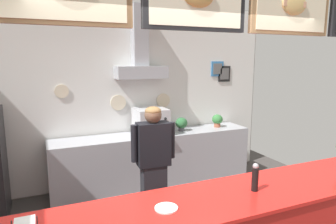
{
  "coord_description": "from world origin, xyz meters",
  "views": [
    {
      "loc": [
        -1.18,
        -2.38,
        2.12
      ],
      "look_at": [
        0.15,
        0.75,
        1.52
      ],
      "focal_mm": 32.23,
      "sensor_mm": 36.0,
      "label": 1
    }
  ],
  "objects_px": {
    "potted_basil": "(181,123)",
    "espresso_machine": "(151,122)",
    "shop_worker": "(153,163)",
    "pepper_grinder": "(255,177)",
    "condiment_plate": "(166,208)",
    "potted_thyme": "(217,120)"
  },
  "relations": [
    {
      "from": "shop_worker",
      "to": "espresso_machine",
      "type": "bearing_deg",
      "value": -104.78
    },
    {
      "from": "potted_basil",
      "to": "pepper_grinder",
      "type": "relative_size",
      "value": 0.95
    },
    {
      "from": "condiment_plate",
      "to": "espresso_machine",
      "type": "bearing_deg",
      "value": 72.5
    },
    {
      "from": "pepper_grinder",
      "to": "potted_basil",
      "type": "bearing_deg",
      "value": 77.96
    },
    {
      "from": "shop_worker",
      "to": "pepper_grinder",
      "type": "relative_size",
      "value": 6.36
    },
    {
      "from": "potted_basil",
      "to": "potted_thyme",
      "type": "bearing_deg",
      "value": 1.59
    },
    {
      "from": "pepper_grinder",
      "to": "condiment_plate",
      "type": "height_order",
      "value": "pepper_grinder"
    },
    {
      "from": "espresso_machine",
      "to": "pepper_grinder",
      "type": "bearing_deg",
      "value": -89.85
    },
    {
      "from": "espresso_machine",
      "to": "potted_thyme",
      "type": "bearing_deg",
      "value": 1.76
    },
    {
      "from": "espresso_machine",
      "to": "condiment_plate",
      "type": "bearing_deg",
      "value": -107.5
    },
    {
      "from": "shop_worker",
      "to": "espresso_machine",
      "type": "height_order",
      "value": "shop_worker"
    },
    {
      "from": "pepper_grinder",
      "to": "condiment_plate",
      "type": "bearing_deg",
      "value": 179.72
    },
    {
      "from": "potted_basil",
      "to": "condiment_plate",
      "type": "bearing_deg",
      "value": -117.89
    },
    {
      "from": "shop_worker",
      "to": "potted_basil",
      "type": "xyz_separation_m",
      "value": [
        0.96,
        1.2,
        0.18
      ]
    },
    {
      "from": "pepper_grinder",
      "to": "espresso_machine",
      "type": "bearing_deg",
      "value": 90.15
    },
    {
      "from": "espresso_machine",
      "to": "shop_worker",
      "type": "bearing_deg",
      "value": -108.58
    },
    {
      "from": "espresso_machine",
      "to": "potted_basil",
      "type": "bearing_deg",
      "value": 1.98
    },
    {
      "from": "potted_thyme",
      "to": "condiment_plate",
      "type": "distance_m",
      "value": 3.36
    },
    {
      "from": "shop_worker",
      "to": "condiment_plate",
      "type": "xyz_separation_m",
      "value": [
        -0.42,
        -1.39,
        0.16
      ]
    },
    {
      "from": "potted_basil",
      "to": "potted_thyme",
      "type": "relative_size",
      "value": 1.01
    },
    {
      "from": "shop_worker",
      "to": "potted_thyme",
      "type": "relative_size",
      "value": 6.79
    },
    {
      "from": "potted_basil",
      "to": "espresso_machine",
      "type": "bearing_deg",
      "value": -178.02
    }
  ]
}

